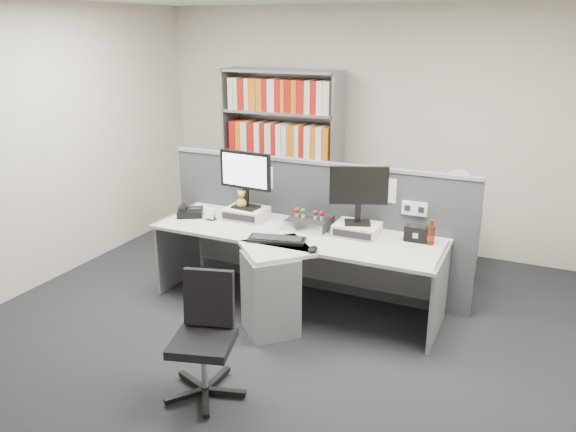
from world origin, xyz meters
The scene contains 21 objects.
ground centered at (0.00, 0.00, 0.00)m, with size 5.50×5.50×0.00m, color #26282D.
room_shell centered at (0.00, 0.00, 1.79)m, with size 5.04×5.54×2.72m.
partition centered at (0.00, 1.25, 0.65)m, with size 3.00×0.08×1.27m.
desk centered at (0.00, 0.60, 0.46)m, with size 2.60×1.20×0.72m.
monitor_riser_left centered at (-0.59, 0.98, 0.77)m, with size 0.38×0.31×0.10m.
monitor_riser_right centered at (0.51, 0.98, 0.77)m, with size 0.38×0.31×0.10m.
monitor_left centered at (-0.59, 0.98, 1.14)m, with size 0.53×0.19×0.54m.
monitor_right centered at (0.51, 0.98, 1.12)m, with size 0.48×0.23×0.51m.
desktop_pc centered at (0.07, 0.98, 0.77)m, with size 0.36×0.33×0.10m.
figurines centered at (0.07, 0.96, 0.87)m, with size 0.29×0.05×0.09m.
keyboard centered at (-0.06, 0.54, 0.74)m, with size 0.51×0.28×0.03m.
mouse centered at (0.31, 0.45, 0.74)m, with size 0.07×0.12×0.04m, color black.
desk_phone centered at (-1.11, 0.81, 0.76)m, with size 0.31×0.30×0.10m.
desk_calendar centered at (-0.86, 0.79, 0.77)m, with size 0.09×0.07×0.11m.
plush_toy centered at (-0.62, 0.96, 0.89)m, with size 0.10×0.10×0.17m.
speaker centered at (1.02, 1.04, 0.79)m, with size 0.20×0.11×0.13m, color black.
cola_bottle centered at (1.14, 1.01, 0.80)m, with size 0.07×0.07×0.22m.
shelving_unit centered at (-0.90, 2.44, 0.98)m, with size 1.41×0.40×2.00m.
filing_cabinet centered at (1.20, 1.99, 0.35)m, with size 0.45×0.61×0.70m.
desk_fan centered at (1.20, 1.99, 0.99)m, with size 0.27×0.16×0.46m.
office_chair centered at (-0.05, -0.61, 0.46)m, with size 0.57×0.55×0.85m.
Camera 1 is at (1.89, -3.47, 2.43)m, focal length 35.10 mm.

